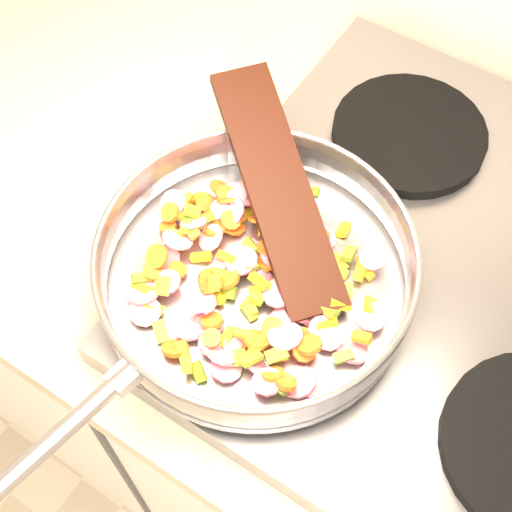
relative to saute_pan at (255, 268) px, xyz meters
The scene contains 6 objects.
cooktop 0.24m from the saute_pan, 38.71° to the left, with size 0.60×0.60×0.04m, color #939399.
grate_fl 0.06m from the saute_pan, ahead, with size 0.19×0.19×0.02m, color black.
grate_bl 0.29m from the saute_pan, 81.91° to the left, with size 0.19×0.19×0.02m, color black.
saute_pan is the anchor object (origin of this frame).
vegetable_heap 0.02m from the saute_pan, 95.46° to the right, with size 0.29×0.26×0.05m.
wooden_spatula 0.09m from the saute_pan, 107.13° to the left, with size 0.28×0.06×0.01m, color black.
Camera 1 is at (-0.68, 1.22, 1.62)m, focal length 50.00 mm.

